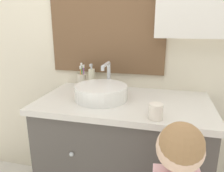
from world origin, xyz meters
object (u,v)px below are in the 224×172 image
(soap_dispenser, at_px, (92,78))
(drinking_cup, at_px, (156,112))
(sink_basin, at_px, (101,92))
(toothbrush_holder, at_px, (82,80))

(soap_dispenser, xyz_separation_m, drinking_cup, (0.48, -0.44, -0.03))
(sink_basin, relative_size, soap_dispenser, 2.11)
(sink_basin, bearing_deg, soap_dispenser, 122.43)
(toothbrush_holder, xyz_separation_m, soap_dispenser, (0.08, -0.00, 0.02))
(toothbrush_holder, distance_m, soap_dispenser, 0.08)
(soap_dispenser, relative_size, drinking_cup, 2.23)
(soap_dispenser, bearing_deg, sink_basin, -57.57)
(toothbrush_holder, relative_size, soap_dispenser, 1.00)
(sink_basin, height_order, soap_dispenser, sink_basin)
(sink_basin, bearing_deg, toothbrush_holder, 134.40)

